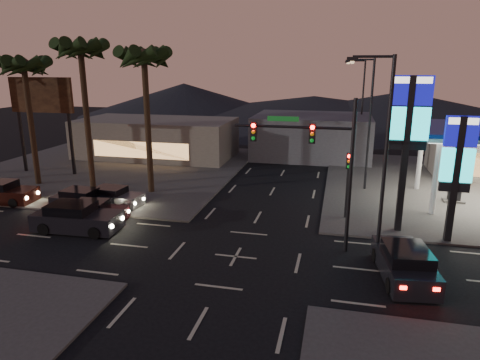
% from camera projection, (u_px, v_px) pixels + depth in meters
% --- Properties ---
extents(ground, '(140.00, 140.00, 0.00)m').
position_uv_depth(ground, '(236.00, 257.00, 21.99)').
color(ground, black).
rests_on(ground, ground).
extents(corner_lot_nw, '(24.00, 24.00, 0.12)m').
position_uv_depth(corner_lot_nw, '(112.00, 168.00, 40.54)').
color(corner_lot_nw, '#47443F').
rests_on(corner_lot_nw, ground).
extents(pylon_sign_tall, '(2.20, 0.35, 9.00)m').
position_uv_depth(pylon_sign_tall, '(408.00, 124.00, 23.61)').
color(pylon_sign_tall, black).
rests_on(pylon_sign_tall, ground).
extents(pylon_sign_short, '(1.60, 0.35, 7.00)m').
position_uv_depth(pylon_sign_short, '(458.00, 160.00, 22.57)').
color(pylon_sign_short, black).
rests_on(pylon_sign_short, ground).
extents(traffic_signal_mast, '(6.10, 0.39, 8.00)m').
position_uv_depth(traffic_signal_mast, '(317.00, 153.00, 21.66)').
color(traffic_signal_mast, black).
rests_on(traffic_signal_mast, ground).
extents(pedestal_signal, '(0.32, 0.39, 4.30)m').
position_uv_depth(pedestal_signal, '(348.00, 175.00, 26.57)').
color(pedestal_signal, black).
rests_on(pedestal_signal, ground).
extents(streetlight_near, '(2.14, 0.25, 10.00)m').
position_uv_depth(streetlight_near, '(382.00, 150.00, 19.94)').
color(streetlight_near, black).
rests_on(streetlight_near, ground).
extents(streetlight_mid, '(2.14, 0.25, 10.00)m').
position_uv_depth(streetlight_mid, '(367.00, 117.00, 32.15)').
color(streetlight_mid, black).
rests_on(streetlight_mid, ground).
extents(streetlight_far, '(2.14, 0.25, 10.00)m').
position_uv_depth(streetlight_far, '(360.00, 102.00, 45.30)').
color(streetlight_far, black).
rests_on(streetlight_far, ground).
extents(palm_a, '(4.41, 4.41, 10.86)m').
position_uv_depth(palm_a, '(144.00, 66.00, 30.43)').
color(palm_a, black).
rests_on(palm_a, ground).
extents(palm_b, '(4.41, 4.41, 11.46)m').
position_uv_depth(palm_b, '(81.00, 59.00, 31.39)').
color(palm_b, black).
rests_on(palm_b, ground).
extents(palm_c, '(4.41, 4.41, 10.26)m').
position_uv_depth(palm_c, '(25.00, 73.00, 32.78)').
color(palm_c, black).
rests_on(palm_c, ground).
extents(billboard, '(6.00, 0.30, 8.50)m').
position_uv_depth(billboard, '(42.00, 103.00, 37.07)').
color(billboard, black).
rests_on(billboard, ground).
extents(building_far_west, '(16.00, 8.00, 4.00)m').
position_uv_depth(building_far_west, '(157.00, 138.00, 45.22)').
color(building_far_west, '#726B5B').
rests_on(building_far_west, ground).
extents(building_far_mid, '(12.00, 9.00, 4.40)m').
position_uv_depth(building_far_mid, '(312.00, 136.00, 45.40)').
color(building_far_mid, '#4C4C51').
rests_on(building_far_mid, ground).
extents(hill_left, '(40.00, 40.00, 6.00)m').
position_uv_depth(hill_left, '(184.00, 99.00, 83.09)').
color(hill_left, black).
rests_on(hill_left, ground).
extents(hill_right, '(50.00, 50.00, 5.00)m').
position_uv_depth(hill_right, '(401.00, 106.00, 74.40)').
color(hill_right, black).
rests_on(hill_right, ground).
extents(hill_center, '(60.00, 60.00, 4.00)m').
position_uv_depth(hill_center, '(314.00, 107.00, 77.84)').
color(hill_center, black).
rests_on(hill_center, ground).
extents(car_lane_a_front, '(5.23, 2.39, 1.67)m').
position_uv_depth(car_lane_a_front, '(76.00, 218.00, 25.26)').
color(car_lane_a_front, black).
rests_on(car_lane_a_front, ground).
extents(car_lane_a_mid, '(4.14, 2.03, 1.31)m').
position_uv_depth(car_lane_a_mid, '(94.00, 212.00, 26.86)').
color(car_lane_a_mid, black).
rests_on(car_lane_a_mid, ground).
extents(car_lane_b_front, '(4.26, 2.06, 1.35)m').
position_uv_depth(car_lane_b_front, '(113.00, 197.00, 29.70)').
color(car_lane_b_front, '#5D5C5F').
rests_on(car_lane_b_front, ground).
extents(car_lane_b_mid, '(4.39, 1.94, 1.41)m').
position_uv_depth(car_lane_b_mid, '(83.00, 200.00, 28.98)').
color(car_lane_b_mid, black).
rests_on(car_lane_b_mid, ground).
extents(car_lane_b_rear, '(4.93, 2.34, 1.57)m').
position_uv_depth(car_lane_b_rear, '(1.00, 193.00, 30.41)').
color(car_lane_b_rear, black).
rests_on(car_lane_b_rear, ground).
extents(suv_station, '(2.62, 5.03, 1.61)m').
position_uv_depth(suv_station, '(404.00, 263.00, 19.59)').
color(suv_station, black).
rests_on(suv_station, ground).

